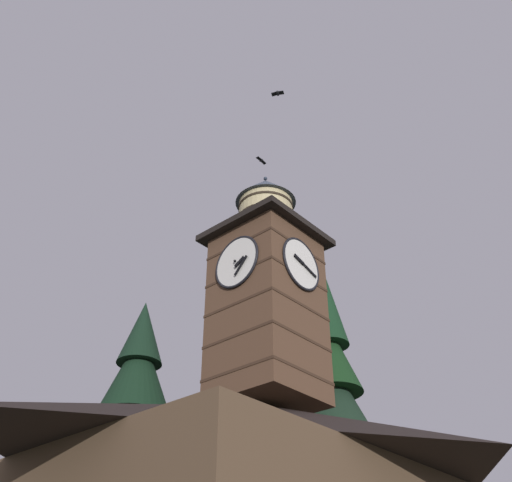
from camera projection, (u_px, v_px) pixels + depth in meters
clock_tower at (267, 292)px, 22.69m from camera, size 3.91×3.91×9.86m
pine_tree_behind at (126, 479)px, 21.20m from camera, size 5.57×5.57×13.24m
moon at (164, 450)px, 52.84m from camera, size 1.98×1.98×1.98m
flying_bird_high at (278, 93)px, 26.89m from camera, size 0.43×0.58×0.16m
flying_bird_low at (261, 160)px, 30.35m from camera, size 0.66×0.22×0.12m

